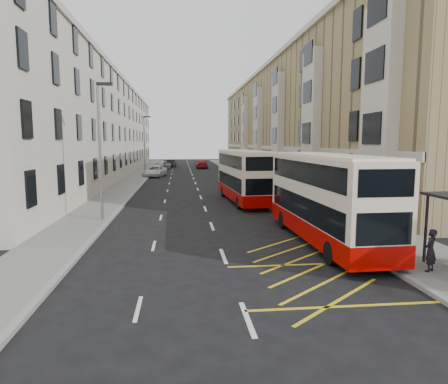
{
  "coord_description": "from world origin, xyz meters",
  "views": [
    {
      "loc": [
        -1.75,
        -12.1,
        4.73
      ],
      "look_at": [
        0.38,
        7.19,
        2.3
      ],
      "focal_mm": 32.0,
      "sensor_mm": 36.0,
      "label": 1
    }
  ],
  "objects": [
    {
      "name": "car_silver",
      "position": [
        -4.9,
        56.68,
        0.8
      ],
      "size": [
        3.45,
        5.07,
        1.6
      ],
      "primitive_type": "imported",
      "rotation": [
        0.0,
        0.0,
        -0.36
      ],
      "color": "#AFB2B7",
      "rests_on": "ground"
    },
    {
      "name": "white_van",
      "position": [
        -5.2,
        43.3,
        0.75
      ],
      "size": [
        3.5,
        5.77,
        1.5
      ],
      "primitive_type": "imported",
      "rotation": [
        0.0,
        0.0,
        -0.2
      ],
      "color": "white",
      "rests_on": "ground"
    },
    {
      "name": "car_dark",
      "position": [
        -3.44,
        64.34,
        0.73
      ],
      "size": [
        2.08,
        4.61,
        1.47
      ],
      "primitive_type": "imported",
      "rotation": [
        0.0,
        0.0,
        -0.12
      ],
      "color": "black",
      "rests_on": "ground"
    },
    {
      "name": "pedestrian_far",
      "position": [
        7.1,
        7.29,
        0.98
      ],
      "size": [
        1.0,
        0.48,
        1.66
      ],
      "primitive_type": "imported",
      "rotation": [
        0.0,
        0.0,
        3.07
      ],
      "color": "black",
      "rests_on": "pavement_right"
    },
    {
      "name": "road_markings",
      "position": [
        0.0,
        45.0,
        0.01
      ],
      "size": [
        10.0,
        110.0,
        0.01
      ],
      "primitive_type": null,
      "color": "silver",
      "rests_on": "ground"
    },
    {
      "name": "ground",
      "position": [
        0.0,
        0.0,
        0.0
      ],
      "size": [
        200.0,
        200.0,
        0.0
      ],
      "primitive_type": "plane",
      "color": "black",
      "rests_on": "ground"
    },
    {
      "name": "kerb_left",
      "position": [
        -6.0,
        30.0,
        0.07
      ],
      "size": [
        0.25,
        120.0,
        0.15
      ],
      "primitive_type": "cube",
      "color": "gray",
      "rests_on": "ground"
    },
    {
      "name": "double_decker_front",
      "position": [
        5.0,
        5.71,
        2.13
      ],
      "size": [
        2.63,
        10.52,
        4.18
      ],
      "rotation": [
        0.0,
        0.0,
        0.02
      ],
      "color": "beige",
      "rests_on": "ground"
    },
    {
      "name": "street_lamp_near",
      "position": [
        -6.35,
        12.0,
        4.64
      ],
      "size": [
        0.93,
        0.18,
        8.0
      ],
      "color": "slate",
      "rests_on": "pavement_left"
    },
    {
      "name": "pavement_left",
      "position": [
        -7.5,
        30.0,
        0.07
      ],
      "size": [
        3.0,
        120.0,
        0.15
      ],
      "primitive_type": "cube",
      "color": "#62625D",
      "rests_on": "ground"
    },
    {
      "name": "car_red",
      "position": [
        2.19,
        60.65,
        0.73
      ],
      "size": [
        2.05,
        5.01,
        1.45
      ],
      "primitive_type": "imported",
      "rotation": [
        0.0,
        0.0,
        3.14
      ],
      "color": "#AA1820",
      "rests_on": "ground"
    },
    {
      "name": "street_lamp_far",
      "position": [
        -6.35,
        42.0,
        4.64
      ],
      "size": [
        0.93,
        0.18,
        8.0
      ],
      "color": "slate",
      "rests_on": "pavement_left"
    },
    {
      "name": "double_decker_rear",
      "position": [
        3.22,
        18.95,
        2.08
      ],
      "size": [
        2.96,
        10.38,
        4.09
      ],
      "rotation": [
        0.0,
        0.0,
        0.06
      ],
      "color": "beige",
      "rests_on": "ground"
    },
    {
      "name": "guard_railing",
      "position": [
        6.25,
        5.75,
        0.86
      ],
      "size": [
        0.06,
        6.56,
        1.01
      ],
      "color": "red",
      "rests_on": "pavement_right"
    },
    {
      "name": "terrace_left",
      "position": [
        -13.43,
        45.5,
        6.52
      ],
      "size": [
        9.18,
        79.0,
        13.25
      ],
      "color": "beige",
      "rests_on": "ground"
    },
    {
      "name": "pavement_right",
      "position": [
        8.0,
        30.0,
        0.07
      ],
      "size": [
        4.0,
        120.0,
        0.15
      ],
      "primitive_type": "cube",
      "color": "#62625D",
      "rests_on": "ground"
    },
    {
      "name": "kerb_right",
      "position": [
        6.0,
        30.0,
        0.07
      ],
      "size": [
        0.25,
        120.0,
        0.15
      ],
      "primitive_type": "cube",
      "color": "gray",
      "rests_on": "ground"
    },
    {
      "name": "pedestrian_near",
      "position": [
        7.05,
        0.79,
        0.92
      ],
      "size": [
        0.67,
        0.63,
        1.54
      ],
      "primitive_type": "imported",
      "rotation": [
        0.0,
        0.0,
        3.78
      ],
      "color": "black",
      "rests_on": "pavement_right"
    },
    {
      "name": "terrace_right",
      "position": [
        14.88,
        45.38,
        7.52
      ],
      "size": [
        10.75,
        79.0,
        15.25
      ],
      "color": "#968057",
      "rests_on": "ground"
    }
  ]
}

